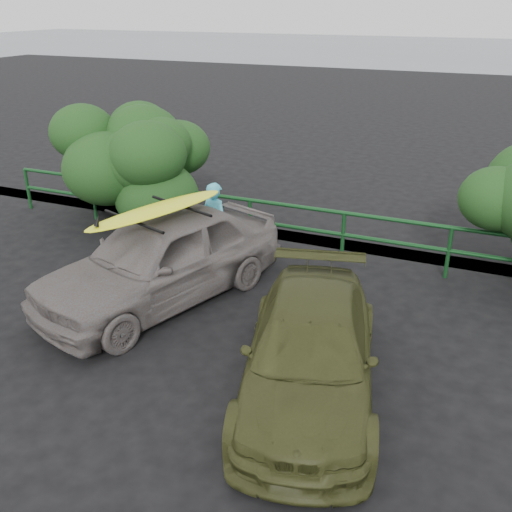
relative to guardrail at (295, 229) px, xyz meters
The scene contains 9 objects.
ground 5.03m from the guardrail, 90.00° to the right, with size 80.00×80.00×0.00m, color black.
ocean 55.00m from the guardrail, 90.00° to the left, with size 200.00×200.00×0.00m, color #545F66.
guardrail is the anchor object (origin of this frame).
shrub_left 4.87m from the guardrail, behind, with size 3.20×2.40×2.53m, color #1F4619, non-canonical shape.
sedan 3.14m from the guardrail, 116.74° to the right, with size 1.84×4.57×1.56m, color #6A625E.
olive_vehicle 4.56m from the guardrail, 68.01° to the right, with size 1.68×4.13×1.20m, color #3B3E1B.
man 1.67m from the guardrail, 140.10° to the right, with size 0.60×0.39×1.64m, color #46BCD3.
roof_rack 3.31m from the guardrail, 116.74° to the right, with size 1.49×1.04×0.05m, color black, non-canonical shape.
surfboard 3.33m from the guardrail, 116.74° to the right, with size 0.57×2.74×0.08m, color #F3FF1A.
Camera 1 is at (3.51, -5.23, 4.74)m, focal length 40.00 mm.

